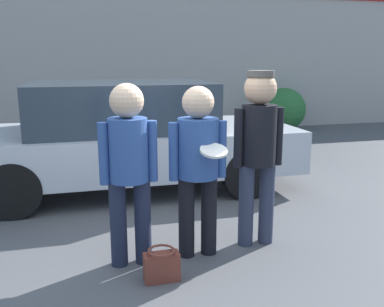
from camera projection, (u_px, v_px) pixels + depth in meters
ground_plane at (173, 257)px, 4.06m from camera, size 56.00×56.00×0.00m
storefront_building at (110, 57)px, 10.25m from camera, size 24.00×0.22×3.65m
person_left at (129, 161)px, 3.72m from camera, size 0.51×0.34×1.64m
person_middle_with_frisbee at (198, 158)px, 3.91m from camera, size 0.54×0.57×1.61m
person_right at (259, 143)px, 4.13m from camera, size 0.51×0.34×1.73m
parked_car_near at (126, 136)px, 6.05m from camera, size 4.70×1.94×1.52m
shrub at (284, 110)px, 10.90m from camera, size 1.10×1.10×1.10m
handbag at (162, 266)px, 3.60m from camera, size 0.30×0.23×0.28m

